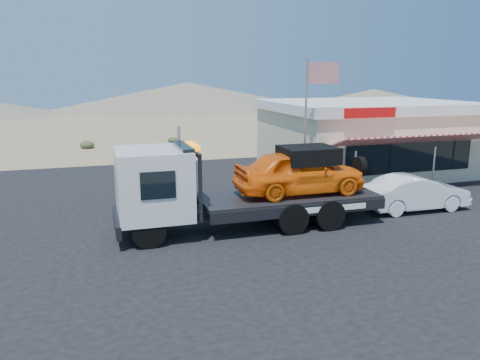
{
  "coord_description": "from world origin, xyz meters",
  "views": [
    {
      "loc": [
        -3.89,
        -13.78,
        5.36
      ],
      "look_at": [
        1.15,
        2.51,
        1.5
      ],
      "focal_mm": 35.0,
      "sensor_mm": 36.0,
      "label": 1
    }
  ],
  "objects_px": {
    "white_sedan": "(415,193)",
    "flagpole": "(311,113)",
    "tow_truck": "(243,182)",
    "jerky_store": "(365,136)"
  },
  "relations": [
    {
      "from": "white_sedan",
      "to": "flagpole",
      "type": "distance_m",
      "value": 5.38
    },
    {
      "from": "tow_truck",
      "to": "white_sedan",
      "type": "height_order",
      "value": "tow_truck"
    },
    {
      "from": "flagpole",
      "to": "tow_truck",
      "type": "bearing_deg",
      "value": -142.57
    },
    {
      "from": "white_sedan",
      "to": "flagpole",
      "type": "bearing_deg",
      "value": 47.94
    },
    {
      "from": "white_sedan",
      "to": "flagpole",
      "type": "relative_size",
      "value": 0.72
    },
    {
      "from": "tow_truck",
      "to": "jerky_store",
      "type": "relative_size",
      "value": 0.89
    },
    {
      "from": "flagpole",
      "to": "jerky_store",
      "type": "bearing_deg",
      "value": 38.79
    },
    {
      "from": "tow_truck",
      "to": "jerky_store",
      "type": "distance_m",
      "value": 12.17
    },
    {
      "from": "white_sedan",
      "to": "jerky_store",
      "type": "xyz_separation_m",
      "value": [
        2.31,
        7.5,
        1.26
      ]
    },
    {
      "from": "tow_truck",
      "to": "flagpole",
      "type": "height_order",
      "value": "flagpole"
    }
  ]
}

